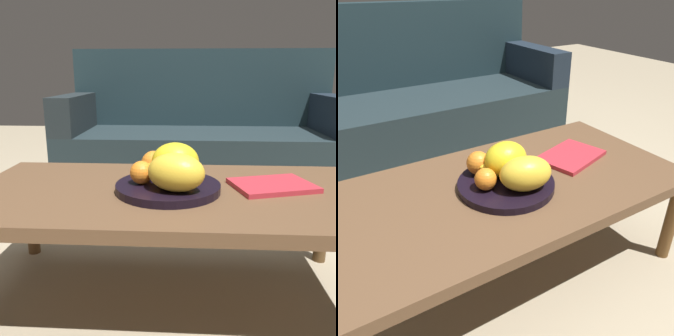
% 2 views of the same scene
% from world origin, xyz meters
% --- Properties ---
extents(ground_plane, '(8.00, 8.00, 0.00)m').
position_xyz_m(ground_plane, '(0.00, 0.00, 0.00)').
color(ground_plane, tan).
extents(coffee_table, '(1.28, 0.65, 0.39)m').
position_xyz_m(coffee_table, '(0.00, 0.00, 0.35)').
color(coffee_table, brown).
rests_on(coffee_table, ground_plane).
extents(couch, '(1.70, 0.70, 0.90)m').
position_xyz_m(couch, '(0.13, 1.20, 0.30)').
color(couch, '#1E2A2F').
rests_on(couch, ground_plane).
extents(fruit_bowl, '(0.33, 0.33, 0.03)m').
position_xyz_m(fruit_bowl, '(-0.01, -0.02, 0.40)').
color(fruit_bowl, black).
rests_on(fruit_bowl, coffee_table).
extents(melon_large_front, '(0.15, 0.13, 0.12)m').
position_xyz_m(melon_large_front, '(0.02, 0.02, 0.48)').
color(melon_large_front, yellow).
rests_on(melon_large_front, fruit_bowl).
extents(melon_smaller_beside, '(0.19, 0.15, 0.11)m').
position_xyz_m(melon_smaller_beside, '(0.02, -0.09, 0.47)').
color(melon_smaller_beside, yellow).
rests_on(melon_smaller_beside, fruit_bowl).
extents(orange_front, '(0.07, 0.07, 0.07)m').
position_xyz_m(orange_front, '(-0.09, -0.03, 0.45)').
color(orange_front, orange).
rests_on(orange_front, fruit_bowl).
extents(orange_left, '(0.08, 0.08, 0.08)m').
position_xyz_m(orange_left, '(-0.06, 0.08, 0.46)').
color(orange_left, orange).
rests_on(orange_left, fruit_bowl).
extents(banana_bunch, '(0.16, 0.15, 0.06)m').
position_xyz_m(banana_bunch, '(-0.00, 0.03, 0.45)').
color(banana_bunch, gold).
rests_on(banana_bunch, fruit_bowl).
extents(magazine, '(0.29, 0.24, 0.02)m').
position_xyz_m(magazine, '(0.33, 0.03, 0.40)').
color(magazine, '#BA2C38').
rests_on(magazine, coffee_table).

